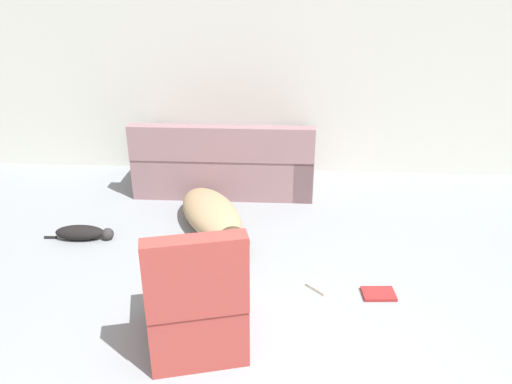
# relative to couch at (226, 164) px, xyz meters

# --- Properties ---
(wall_back) EXTENTS (7.26, 0.06, 2.72)m
(wall_back) POSITION_rel_couch_xyz_m (0.69, 0.59, 1.09)
(wall_back) COLOR beige
(wall_back) RESTS_ON ground_plane
(couch) EXTENTS (1.85, 0.83, 0.78)m
(couch) POSITION_rel_couch_xyz_m (0.00, 0.00, 0.00)
(couch) COLOR gray
(couch) RESTS_ON ground_plane
(dog) EXTENTS (0.88, 1.43, 0.28)m
(dog) POSITION_rel_couch_xyz_m (0.01, -0.99, -0.13)
(dog) COLOR #A38460
(dog) RESTS_ON ground_plane
(cat) EXTENTS (0.63, 0.18, 0.13)m
(cat) POSITION_rel_couch_xyz_m (-1.12, -1.22, -0.21)
(cat) COLOR black
(cat) RESTS_ON ground_plane
(book_red) EXTENTS (0.25, 0.18, 0.02)m
(book_red) POSITION_rel_couch_xyz_m (1.35, -1.90, -0.26)
(book_red) COLOR maroon
(book_red) RESTS_ON ground_plane
(book_cream) EXTENTS (0.21, 0.21, 0.02)m
(book_cream) POSITION_rel_couch_xyz_m (0.93, -1.84, -0.26)
(book_cream) COLOR beige
(book_cream) RESTS_ON ground_plane
(side_chair) EXTENTS (0.73, 0.81, 0.88)m
(side_chair) POSITION_rel_couch_xyz_m (0.11, -2.47, 0.01)
(side_chair) COLOR #993833
(side_chair) RESTS_ON ground_plane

